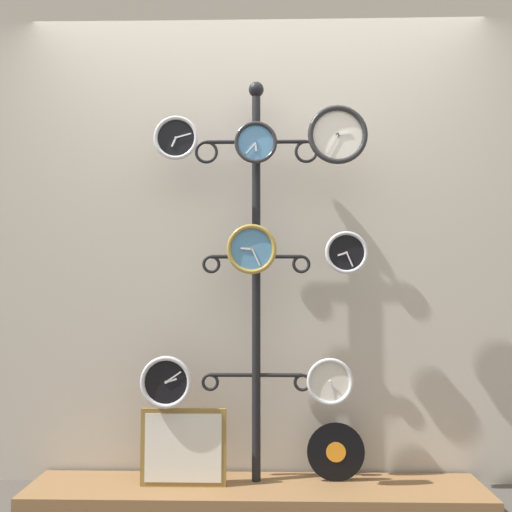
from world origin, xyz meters
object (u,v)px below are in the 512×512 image
Objects in this scene: clock_top_right at (338,135)px; picture_frame at (183,447)px; clock_middle_right at (346,253)px; vinyl_record at (336,452)px; display_stand at (256,330)px; clock_top_left at (176,138)px; clock_bottom_right at (330,381)px; clock_bottom_left at (166,382)px; clock_middle_center at (252,249)px; clock_top_center at (256,143)px.

picture_frame is at bearing 178.97° from clock_top_right.
clock_middle_right is 0.99m from vinyl_record.
clock_middle_right is (0.44, -0.10, 0.38)m from display_stand.
clock_top_left is at bearing -174.00° from vinyl_record.
display_stand is 0.66m from picture_frame.
clock_bottom_right is at bearing -15.94° from display_stand.
clock_top_right is 1.43× the size of clock_middle_right.
clock_bottom_left is 0.90m from vinyl_record.
clock_middle_right is at bearing -0.70° from clock_top_left.
clock_bottom_right is at bearing -111.53° from vinyl_record.
clock_middle_center is 1.01m from picture_frame.
vinyl_record is at bearing 5.66° from picture_frame.
display_stand is at bearing 14.62° from clock_bottom_left.
clock_top_right reaches higher than clock_bottom_left.
picture_frame is at bearing 179.39° from clock_middle_center.
display_stand is 8.40× the size of clock_middle_center.
clock_middle_center is 0.87× the size of vinyl_record.
clock_top_right is at bearing 1.39° from clock_bottom_left.
clock_top_left is 0.81m from clock_top_right.
clock_bottom_left is (-0.03, -0.02, -1.20)m from clock_top_left.
picture_frame reaches higher than vinyl_record.
clock_middle_center is at bearing 139.91° from clock_top_center.
clock_middle_center is at bearing 4.24° from clock_bottom_left.
display_stand reaches higher than vinyl_record.
clock_bottom_right is at bearing -1.87° from picture_frame.
picture_frame is at bearing 10.93° from clock_top_left.
clock_middle_right is at bearing -12.55° from display_stand.
display_stand is 9.25× the size of clock_bottom_right.
clock_middle_center reaches higher than vinyl_record.
clock_top_left is 1.20m from clock_bottom_left.
clock_top_left is 1.41m from clock_bottom_right.
display_stand reaches higher than clock_middle_center.
clock_top_center is at bearing -40.09° from clock_middle_center.
clock_top_center is 1.25m from clock_bottom_left.
clock_top_center is 0.41m from clock_top_right.
clock_middle_right is 0.93× the size of clock_bottom_right.
clock_top_center is 1.02× the size of clock_middle_right.
clock_middle_center is 1.18× the size of clock_middle_right.
clock_top_right is 0.71m from clock_middle_center.
clock_middle_center is 0.76m from clock_bottom_left.
clock_top_left reaches higher than clock_bottom_left.
clock_top_left is at bearing 38.12° from clock_bottom_left.
clock_bottom_left is at bearing -178.54° from clock_top_center.
vinyl_record is at bearing 98.22° from clock_top_right.
clock_bottom_right is at bearing -177.90° from clock_middle_right.
display_stand reaches higher than clock_top_center.
picture_frame is (-0.35, -0.08, -0.56)m from display_stand.
clock_top_left is 1.00× the size of clock_bottom_right.
clock_middle_right is at bearing -2.03° from clock_middle_center.
clock_bottom_right is at bearing -0.04° from clock_top_center.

